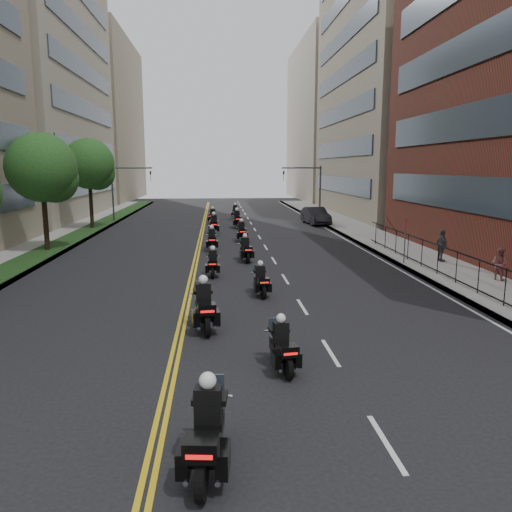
% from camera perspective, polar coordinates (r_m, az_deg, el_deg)
% --- Properties ---
extents(ground, '(160.00, 160.00, 0.00)m').
position_cam_1_polar(ground, '(10.60, -3.20, -21.26)').
color(ground, black).
rests_on(ground, ground).
extents(sidewalk_right, '(4.00, 90.00, 0.15)m').
position_cam_1_polar(sidewalk_right, '(36.56, 14.97, 1.26)').
color(sidewalk_right, gray).
rests_on(sidewalk_right, ground).
extents(sidewalk_left, '(4.00, 90.00, 0.15)m').
position_cam_1_polar(sidewalk_left, '(36.46, -23.41, 0.74)').
color(sidewalk_left, gray).
rests_on(sidewalk_left, ground).
extents(grass_strip, '(2.00, 90.00, 0.04)m').
position_cam_1_polar(grass_strip, '(36.19, -22.22, 0.91)').
color(grass_strip, '#143714').
rests_on(grass_strip, sidewalk_left).
extents(building_right_tan, '(15.11, 28.00, 30.00)m').
position_cam_1_polar(building_right_tan, '(61.74, 16.97, 18.59)').
color(building_right_tan, gray).
rests_on(building_right_tan, ground).
extents(building_right_far, '(15.00, 28.00, 26.00)m').
position_cam_1_polar(building_right_far, '(90.01, 9.76, 14.81)').
color(building_right_far, '#A69F85').
rests_on(building_right_far, ground).
extents(building_left_mid, '(16.11, 28.00, 34.00)m').
position_cam_1_polar(building_left_mid, '(62.14, -26.66, 19.79)').
color(building_left_mid, '#A69F85').
rests_on(building_left_mid, ground).
extents(building_left_far, '(16.00, 28.00, 26.00)m').
position_cam_1_polar(building_left_far, '(90.06, -19.15, 14.40)').
color(building_left_far, gray).
rests_on(building_left_far, ground).
extents(iron_fence, '(0.05, 28.00, 1.50)m').
position_cam_1_polar(iron_fence, '(24.27, 22.98, -1.62)').
color(iron_fence, black).
rests_on(iron_fence, sidewalk_right).
extents(street_trees, '(4.40, 38.40, 7.98)m').
position_cam_1_polar(street_trees, '(29.72, -26.30, 8.38)').
color(street_trees, black).
rests_on(street_trees, ground).
extents(traffic_signal_right, '(4.09, 0.20, 5.60)m').
position_cam_1_polar(traffic_signal_right, '(51.99, 6.31, 8.11)').
color(traffic_signal_right, '#3F3F44').
rests_on(traffic_signal_right, ground).
extents(traffic_signal_left, '(4.09, 0.20, 5.60)m').
position_cam_1_polar(traffic_signal_left, '(51.93, -15.06, 7.82)').
color(traffic_signal_left, '#3F3F44').
rests_on(traffic_signal_left, ground).
extents(motorcycle_0, '(0.73, 2.53, 1.87)m').
position_cam_1_polar(motorcycle_0, '(9.65, -5.57, -19.63)').
color(motorcycle_0, black).
rests_on(motorcycle_0, ground).
extents(motorcycle_1, '(0.64, 2.12, 1.57)m').
position_cam_1_polar(motorcycle_1, '(13.92, 2.98, -10.47)').
color(motorcycle_1, black).
rests_on(motorcycle_1, ground).
extents(motorcycle_2, '(0.76, 2.55, 1.89)m').
position_cam_1_polar(motorcycle_2, '(17.23, -5.94, -5.99)').
color(motorcycle_2, black).
rests_on(motorcycle_2, ground).
extents(motorcycle_3, '(0.56, 2.07, 1.52)m').
position_cam_1_polar(motorcycle_3, '(21.66, 0.56, -2.96)').
color(motorcycle_3, black).
rests_on(motorcycle_3, ground).
extents(motorcycle_4, '(0.48, 2.10, 1.55)m').
position_cam_1_polar(motorcycle_4, '(25.59, -4.95, -0.93)').
color(motorcycle_4, black).
rests_on(motorcycle_4, ground).
extents(motorcycle_5, '(0.66, 2.24, 1.66)m').
position_cam_1_polar(motorcycle_5, '(29.41, -1.21, 0.64)').
color(motorcycle_5, black).
rests_on(motorcycle_5, ground).
extents(motorcycle_6, '(0.53, 2.29, 1.69)m').
position_cam_1_polar(motorcycle_6, '(33.33, -5.07, 1.76)').
color(motorcycle_6, black).
rests_on(motorcycle_6, ground).
extents(motorcycle_7, '(0.56, 2.32, 1.71)m').
position_cam_1_polar(motorcycle_7, '(37.28, -1.66, 2.70)').
color(motorcycle_7, black).
rests_on(motorcycle_7, ground).
extents(motorcycle_8, '(0.58, 2.52, 1.86)m').
position_cam_1_polar(motorcycle_8, '(41.34, -4.83, 3.49)').
color(motorcycle_8, black).
rests_on(motorcycle_8, ground).
extents(motorcycle_9, '(0.66, 2.50, 1.84)m').
position_cam_1_polar(motorcycle_9, '(45.58, -2.18, 4.13)').
color(motorcycle_9, black).
rests_on(motorcycle_9, ground).
extents(motorcycle_10, '(0.67, 2.28, 1.69)m').
position_cam_1_polar(motorcycle_10, '(49.16, -4.99, 4.47)').
color(motorcycle_10, black).
rests_on(motorcycle_10, ground).
extents(motorcycle_11, '(0.60, 2.34, 1.72)m').
position_cam_1_polar(motorcycle_11, '(53.47, -2.39, 4.97)').
color(motorcycle_11, black).
rests_on(motorcycle_11, ground).
extents(parked_sedan, '(2.25, 5.17, 1.65)m').
position_cam_1_polar(parked_sedan, '(48.84, 6.82, 4.59)').
color(parked_sedan, black).
rests_on(parked_sedan, ground).
extents(pedestrian_b, '(0.88, 0.95, 1.56)m').
position_cam_1_polar(pedestrian_b, '(26.62, 26.07, -0.81)').
color(pedestrian_b, '#894A4A').
rests_on(pedestrian_b, sidewalk_right).
extents(pedestrian_c, '(0.55, 1.11, 1.83)m').
position_cam_1_polar(pedestrian_c, '(30.46, 20.47, 1.11)').
color(pedestrian_c, '#414148').
rests_on(pedestrian_c, sidewalk_right).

